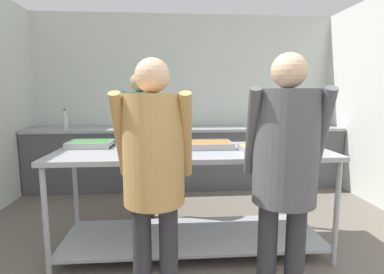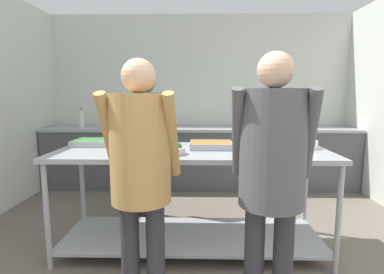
# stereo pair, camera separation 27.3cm
# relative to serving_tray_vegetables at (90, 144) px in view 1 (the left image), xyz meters

# --- Properties ---
(wall_rear) EXTENTS (4.81, 0.06, 2.65)m
(wall_rear) POSITION_rel_serving_tray_vegetables_xyz_m (1.00, 2.06, 0.38)
(wall_rear) COLOR silver
(wall_rear) RESTS_ON ground_plane
(back_counter) EXTENTS (4.65, 0.65, 0.91)m
(back_counter) POSITION_rel_serving_tray_vegetables_xyz_m (1.00, 1.69, -0.49)
(back_counter) COLOR #4C4C51
(back_counter) RESTS_ON ground_plane
(serving_counter) EXTENTS (2.39, 0.83, 0.92)m
(serving_counter) POSITION_rel_serving_tray_vegetables_xyz_m (0.94, -0.22, -0.33)
(serving_counter) COLOR #9EA0A8
(serving_counter) RESTS_ON ground_plane
(serving_tray_vegetables) EXTENTS (0.40, 0.30, 0.05)m
(serving_tray_vegetables) POSITION_rel_serving_tray_vegetables_xyz_m (0.00, 0.00, 0.00)
(serving_tray_vegetables) COLOR #9EA0A8
(serving_tray_vegetables) RESTS_ON serving_counter
(sauce_pan) EXTENTS (0.42, 0.28, 0.06)m
(sauce_pan) POSITION_rel_serving_tray_vegetables_xyz_m (0.45, -0.31, 0.01)
(sauce_pan) COLOR #9EA0A8
(sauce_pan) RESTS_ON serving_counter
(broccoli_bowl) EXTENTS (0.20, 0.20, 0.10)m
(broccoli_bowl) POSITION_rel_serving_tray_vegetables_xyz_m (0.79, -0.42, 0.01)
(broccoli_bowl) COLOR #B2B2B7
(broccoli_bowl) RESTS_ON serving_counter
(serving_tray_roast) EXTENTS (0.38, 0.33, 0.05)m
(serving_tray_roast) POSITION_rel_serving_tray_vegetables_xyz_m (1.11, -0.12, 0.00)
(serving_tray_roast) COLOR #9EA0A8
(serving_tray_roast) RESTS_ON serving_counter
(serving_tray_greens) EXTENTS (0.45, 0.29, 0.05)m
(serving_tray_greens) POSITION_rel_serving_tray_vegetables_xyz_m (1.57, -0.36, 0.00)
(serving_tray_greens) COLOR #9EA0A8
(serving_tray_greens) RESTS_ON serving_counter
(plate_stack) EXTENTS (0.25, 0.25, 0.07)m
(plate_stack) POSITION_rel_serving_tray_vegetables_xyz_m (1.96, -0.11, 0.01)
(plate_stack) COLOR white
(plate_stack) RESTS_ON serving_counter
(guest_serving_left) EXTENTS (0.52, 0.39, 1.65)m
(guest_serving_left) POSITION_rel_serving_tray_vegetables_xyz_m (1.44, -1.08, 0.06)
(guest_serving_left) COLOR #2D2D33
(guest_serving_left) RESTS_ON ground_plane
(guest_serving_right) EXTENTS (0.49, 0.38, 1.63)m
(guest_serving_right) POSITION_rel_serving_tray_vegetables_xyz_m (0.64, -1.00, 0.05)
(guest_serving_right) COLOR #2D2D33
(guest_serving_right) RESTS_ON ground_plane
(cook_behind_counter) EXTENTS (0.47, 0.36, 1.64)m
(cook_behind_counter) POSITION_rel_serving_tray_vegetables_xyz_m (0.42, 0.50, 0.07)
(cook_behind_counter) COLOR #2D2D33
(cook_behind_counter) RESTS_ON ground_plane
(water_bottle) EXTENTS (0.07, 0.07, 0.29)m
(water_bottle) POSITION_rel_serving_tray_vegetables_xyz_m (-0.75, 1.60, 0.10)
(water_bottle) COLOR silver
(water_bottle) RESTS_ON back_counter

